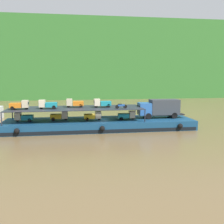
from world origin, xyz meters
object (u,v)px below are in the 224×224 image
(mini_truck_lower_stern, at_px, (24,117))
(mini_truck_upper_stern, at_px, (20,105))
(cargo_barge, at_px, (100,124))
(mini_truck_lower_aft, at_px, (60,116))
(mini_truck_upper_fore, at_px, (75,103))
(motorcycle_upper_port, at_px, (121,106))
(mini_truck_lower_mid, at_px, (93,116))
(mini_truck_upper_mid, at_px, (48,104))
(mini_truck_lower_fore, at_px, (127,115))
(mini_truck_upper_bow, at_px, (102,103))
(covered_lorry, at_px, (160,108))

(mini_truck_lower_stern, xyz_separation_m, mini_truck_upper_stern, (-0.34, -0.82, 2.00))
(cargo_barge, xyz_separation_m, mini_truck_lower_stern, (-11.86, 0.14, 1.44))
(mini_truck_lower_aft, xyz_separation_m, mini_truck_upper_fore, (2.45, 0.26, 2.00))
(motorcycle_upper_port, bearing_deg, mini_truck_lower_mid, 159.22)
(cargo_barge, relative_size, mini_truck_upper_mid, 10.93)
(mini_truck_lower_fore, relative_size, mini_truck_upper_bow, 0.99)
(cargo_barge, xyz_separation_m, mini_truck_upper_stern, (-12.20, -0.68, 3.44))
(mini_truck_lower_stern, relative_size, mini_truck_upper_fore, 1.00)
(covered_lorry, xyz_separation_m, mini_truck_lower_stern, (-22.01, -0.10, -1.00))
(mini_truck_lower_stern, relative_size, mini_truck_upper_stern, 1.00)
(mini_truck_upper_stern, relative_size, mini_truck_upper_mid, 0.99)
(mini_truck_lower_aft, distance_m, mini_truck_upper_mid, 2.80)
(mini_truck_lower_aft, bearing_deg, mini_truck_lower_mid, -8.50)
(mini_truck_lower_aft, height_order, motorcycle_upper_port, motorcycle_upper_port)
(cargo_barge, xyz_separation_m, mini_truck_upper_bow, (0.41, 0.04, 3.44))
(mini_truck_lower_aft, relative_size, mini_truck_lower_fore, 0.99)
(mini_truck_lower_stern, height_order, motorcycle_upper_port, motorcycle_upper_port)
(covered_lorry, height_order, mini_truck_upper_fore, mini_truck_upper_fore)
(mini_truck_lower_stern, bearing_deg, motorcycle_upper_port, -7.87)
(mini_truck_upper_stern, height_order, mini_truck_upper_mid, same)
(mini_truck_upper_fore, height_order, mini_truck_upper_bow, same)
(mini_truck_lower_fore, height_order, mini_truck_upper_fore, mini_truck_upper_fore)
(mini_truck_lower_aft, distance_m, mini_truck_upper_fore, 3.18)
(mini_truck_upper_fore, bearing_deg, mini_truck_upper_bow, -9.05)
(mini_truck_upper_fore, distance_m, mini_truck_upper_bow, 4.42)
(mini_truck_upper_mid, bearing_deg, cargo_barge, 3.97)
(mini_truck_lower_stern, bearing_deg, mini_truck_lower_fore, -2.50)
(mini_truck_upper_bow, bearing_deg, mini_truck_upper_stern, -176.70)
(mini_truck_lower_mid, xyz_separation_m, mini_truck_upper_mid, (-6.96, -0.24, 2.00))
(mini_truck_lower_mid, bearing_deg, mini_truck_upper_bow, 13.30)
(motorcycle_upper_port, bearing_deg, covered_lorry, 17.33)
(covered_lorry, xyz_separation_m, mini_truck_upper_mid, (-18.22, -0.80, 1.00))
(mini_truck_lower_fore, height_order, mini_truck_upper_bow, mini_truck_upper_bow)
(mini_truck_lower_mid, bearing_deg, mini_truck_upper_mid, -178.00)
(mini_truck_lower_fore, relative_size, mini_truck_upper_mid, 1.00)
(cargo_barge, bearing_deg, mini_truck_lower_fore, -7.45)
(mini_truck_upper_stern, xyz_separation_m, motorcycle_upper_port, (15.37, -1.25, -0.26))
(motorcycle_upper_port, bearing_deg, mini_truck_upper_bow, 144.32)
(mini_truck_upper_fore, bearing_deg, mini_truck_lower_aft, -173.91)
(mini_truck_upper_stern, height_order, mini_truck_upper_fore, same)
(mini_truck_lower_aft, height_order, mini_truck_upper_stern, mini_truck_upper_stern)
(mini_truck_upper_mid, bearing_deg, motorcycle_upper_port, -6.99)
(mini_truck_lower_aft, xyz_separation_m, motorcycle_upper_port, (9.57, -2.41, 1.74))
(cargo_barge, height_order, mini_truck_lower_aft, mini_truck_lower_aft)
(mini_truck_lower_fore, xyz_separation_m, mini_truck_upper_mid, (-12.44, 0.01, 2.00))
(mini_truck_upper_fore, bearing_deg, covered_lorry, -2.02)
(cargo_barge, distance_m, mini_truck_upper_stern, 12.70)
(cargo_barge, height_order, mini_truck_upper_fore, mini_truck_upper_fore)
(mini_truck_lower_aft, distance_m, mini_truck_lower_mid, 5.36)
(mini_truck_lower_stern, distance_m, mini_truck_upper_mid, 4.34)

